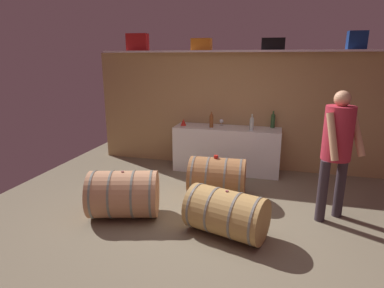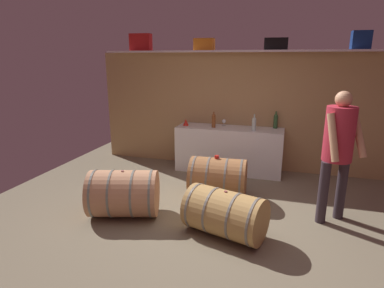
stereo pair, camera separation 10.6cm
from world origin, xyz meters
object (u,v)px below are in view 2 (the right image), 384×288
at_px(toolcase_orange, 204,44).
at_px(wine_barrel_near, 218,178).
at_px(toolcase_red, 141,42).
at_px(toolcase_black, 276,44).
at_px(tasting_cup, 217,157).
at_px(toolcase_navy, 361,40).
at_px(wine_bottle_clear, 254,124).
at_px(wine_barrel_far, 124,193).
at_px(wine_bottle_amber, 214,120).
at_px(red_funnel, 186,122).
at_px(wine_bottle_green, 276,121).
at_px(wine_barrel_flank, 225,213).
at_px(work_cabinet, 229,150).
at_px(wine_glass, 224,121).
at_px(winemaker_pouring, 339,144).

bearing_deg(toolcase_orange, wine_barrel_near, -67.74).
relative_size(toolcase_red, toolcase_orange, 1.13).
height_order(toolcase_black, tasting_cup, toolcase_black).
height_order(toolcase_red, toolcase_orange, toolcase_red).
bearing_deg(toolcase_navy, wine_bottle_clear, -172.39).
relative_size(toolcase_navy, wine_barrel_far, 0.28).
height_order(toolcase_black, wine_barrel_far, toolcase_black).
bearing_deg(wine_bottle_amber, red_funnel, 177.10).
bearing_deg(toolcase_black, red_funnel, -175.14).
xyz_separation_m(wine_bottle_green, wine_barrel_flank, (-0.44, -2.49, -0.70)).
distance_m(work_cabinet, wine_barrel_far, 2.42).
bearing_deg(wine_glass, winemaker_pouring, -42.91).
relative_size(wine_bottle_amber, winemaker_pouring, 0.17).
height_order(red_funnel, tasting_cup, red_funnel).
height_order(wine_bottle_clear, tasting_cup, wine_bottle_clear).
bearing_deg(winemaker_pouring, red_funnel, -69.30).
bearing_deg(wine_bottle_green, toolcase_orange, -179.47).
xyz_separation_m(toolcase_orange, toolcase_navy, (2.61, 0.00, 0.04)).
bearing_deg(work_cabinet, toolcase_black, 15.06).
bearing_deg(wine_barrel_far, red_funnel, 68.39).
distance_m(wine_barrel_near, wine_barrel_flank, 1.08).
relative_size(toolcase_black, wine_bottle_amber, 1.34).
height_order(toolcase_black, wine_bottle_green, toolcase_black).
bearing_deg(wine_barrel_flank, red_funnel, 134.80).
height_order(work_cabinet, wine_barrel_flank, work_cabinet).
bearing_deg(tasting_cup, winemaker_pouring, -9.23).
bearing_deg(winemaker_pouring, wine_barrel_far, -24.73).
height_order(wine_bottle_amber, winemaker_pouring, winemaker_pouring).
height_order(wine_bottle_green, wine_barrel_far, wine_bottle_green).
distance_m(toolcase_black, work_cabinet, 2.05).
bearing_deg(work_cabinet, red_funnel, -177.57).
xyz_separation_m(toolcase_orange, wine_bottle_green, (1.37, 0.01, -1.35)).
distance_m(toolcase_orange, wine_barrel_near, 2.56).
bearing_deg(toolcase_orange, toolcase_red, 179.26).
relative_size(red_funnel, wine_barrel_near, 0.14).
distance_m(wine_bottle_amber, winemaker_pouring, 2.42).
distance_m(wine_barrel_flank, winemaker_pouring, 1.68).
relative_size(work_cabinet, wine_barrel_far, 1.88).
relative_size(toolcase_black, wine_barrel_near, 0.45).
xyz_separation_m(toolcase_orange, wine_barrel_far, (-0.49, -2.37, -2.02)).
xyz_separation_m(toolcase_red, red_funnel, (0.99, -0.23, -1.48)).
bearing_deg(toolcase_navy, wine_bottle_green, 176.33).
height_order(wine_barrel_near, wine_barrel_far, wine_barrel_far).
bearing_deg(wine_barrel_flank, toolcase_red, 148.04).
relative_size(wine_bottle_green, wine_barrel_far, 0.30).
distance_m(toolcase_orange, winemaker_pouring, 3.07).
xyz_separation_m(work_cabinet, red_funnel, (-0.84, -0.04, 0.49)).
distance_m(toolcase_navy, wine_bottle_amber, 2.74).
relative_size(wine_bottle_clear, wine_barrel_flank, 0.28).
relative_size(wine_bottle_clear, winemaker_pouring, 0.17).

